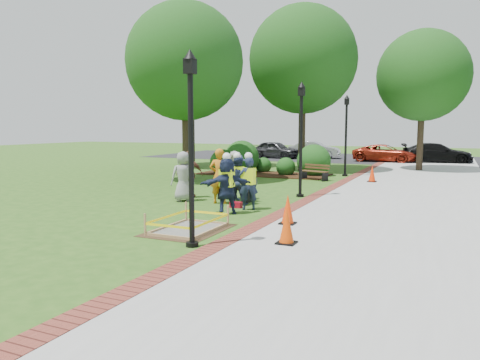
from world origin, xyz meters
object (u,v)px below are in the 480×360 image
at_px(bench_near, 235,194).
at_px(hivis_worker_a, 227,184).
at_px(cone_front, 287,227).
at_px(hivis_worker_b, 248,181).
at_px(lamp_near, 191,134).
at_px(hivis_worker_c, 237,179).
at_px(wet_concrete_pad, 189,221).

height_order(bench_near, hivis_worker_a, hivis_worker_a).
bearing_deg(bench_near, cone_front, -54.39).
xyz_separation_m(cone_front, hivis_worker_a, (-2.82, 2.72, 0.52)).
bearing_deg(bench_near, hivis_worker_b, -51.98).
bearing_deg(lamp_near, hivis_worker_a, 104.73).
height_order(cone_front, hivis_worker_b, hivis_worker_b).
height_order(bench_near, hivis_worker_c, hivis_worker_c).
xyz_separation_m(bench_near, cone_front, (3.67, -5.13, 0.15)).
bearing_deg(hivis_worker_c, hivis_worker_a, -75.87).
distance_m(bench_near, hivis_worker_a, 2.64).
distance_m(bench_near, lamp_near, 6.82).
height_order(cone_front, hivis_worker_a, hivis_worker_a).
relative_size(bench_near, cone_front, 1.81).
relative_size(lamp_near, hivis_worker_a, 2.29).
relative_size(lamp_near, hivis_worker_b, 2.33).
xyz_separation_m(wet_concrete_pad, lamp_near, (0.89, -1.36, 2.25)).
bearing_deg(hivis_worker_b, hivis_worker_c, 136.25).
bearing_deg(cone_front, hivis_worker_b, 124.58).
height_order(lamp_near, hivis_worker_b, lamp_near).
height_order(wet_concrete_pad, cone_front, cone_front).
distance_m(cone_front, hivis_worker_c, 5.43).
xyz_separation_m(wet_concrete_pad, hivis_worker_c, (-0.50, 4.03, 0.65)).
height_order(wet_concrete_pad, hivis_worker_a, hivis_worker_a).
height_order(wet_concrete_pad, lamp_near, lamp_near).
bearing_deg(bench_near, hivis_worker_c, -60.82).
bearing_deg(cone_front, lamp_near, -150.27).
bearing_deg(wet_concrete_pad, cone_front, -6.45).
height_order(bench_near, cone_front, cone_front).
relative_size(wet_concrete_pad, bench_near, 1.53).
distance_m(lamp_near, hivis_worker_b, 5.00).
bearing_deg(lamp_near, wet_concrete_pad, 123.43).
bearing_deg(hivis_worker_c, cone_front, -53.31).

